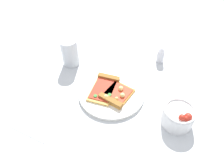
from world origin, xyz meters
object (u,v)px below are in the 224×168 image
(pizza_slice_near, at_px, (116,95))
(pepper_shaker, at_px, (161,55))
(soda_glass, at_px, (70,53))
(paper_napkin, at_px, (40,119))
(pizza_slice_far, at_px, (105,87))
(plate, at_px, (112,93))
(salad_bowl, at_px, (178,117))

(pizza_slice_near, height_order, pepper_shaker, pepper_shaker)
(pizza_slice_near, height_order, soda_glass, soda_glass)
(pizza_slice_near, relative_size, paper_napkin, 0.81)
(pizza_slice_far, bearing_deg, plate, -8.57)
(pizza_slice_far, distance_m, pepper_shaker, 0.30)
(pizza_slice_near, xyz_separation_m, pepper_shaker, (0.07, 0.29, 0.01))
(soda_glass, distance_m, paper_napkin, 0.31)
(pizza_slice_near, height_order, paper_napkin, pizza_slice_near)
(pizza_slice_far, relative_size, soda_glass, 1.28)
(pepper_shaker, bearing_deg, plate, -109.29)
(pepper_shaker, bearing_deg, pizza_slice_near, -103.81)
(paper_napkin, bearing_deg, plate, 52.90)
(plate, height_order, pizza_slice_far, pizza_slice_far)
(pepper_shaker, bearing_deg, pizza_slice_far, -115.60)
(pepper_shaker, bearing_deg, paper_napkin, -117.95)
(pizza_slice_near, bearing_deg, plate, 152.43)
(salad_bowl, relative_size, pepper_shaker, 1.49)
(pepper_shaker, bearing_deg, salad_bowl, -60.87)
(pizza_slice_far, height_order, soda_glass, soda_glass)
(pizza_slice_near, relative_size, soda_glass, 1.00)
(paper_napkin, distance_m, pepper_shaker, 0.57)
(plate, relative_size, pepper_shaker, 3.55)
(plate, relative_size, salad_bowl, 2.38)
(plate, height_order, paper_napkin, plate)
(salad_bowl, relative_size, soda_glass, 0.88)
(soda_glass, relative_size, pepper_shaker, 1.70)
(pizza_slice_far, bearing_deg, pepper_shaker, 64.40)
(pizza_slice_near, distance_m, paper_napkin, 0.29)
(plate, xyz_separation_m, pepper_shaker, (0.10, 0.28, 0.03))
(pizza_slice_near, xyz_separation_m, salad_bowl, (0.23, 0.00, 0.02))
(pizza_slice_near, relative_size, pepper_shaker, 1.70)
(plate, relative_size, pizza_slice_near, 2.09)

